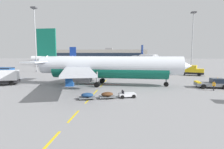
{
  "coord_description": "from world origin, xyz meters",
  "views": [
    {
      "loc": [
        24.07,
        -18.15,
        6.77
      ],
      "look_at": [
        20.28,
        20.63,
        2.39
      ],
      "focal_mm": 30.02,
      "sensor_mm": 36.0,
      "label": 1
    }
  ],
  "objects_px": {
    "catering_truck": "(191,70)",
    "uld_cargo_container": "(70,82)",
    "airliner_foreground": "(106,67)",
    "airliner_far_center": "(147,58)",
    "airliner_mid_left": "(54,59)",
    "ground_power_truck": "(2,77)",
    "ground_crew_worker": "(214,85)",
    "pushback_tug": "(213,83)",
    "baggage_train": "(107,95)",
    "apron_light_mast_far": "(193,34)",
    "apron_light_mast_near": "(35,32)"
  },
  "relations": [
    {
      "from": "airliner_foreground",
      "to": "ground_power_truck",
      "type": "bearing_deg",
      "value": -175.3
    },
    {
      "from": "airliner_far_center",
      "to": "apron_light_mast_near",
      "type": "xyz_separation_m",
      "value": [
        -44.47,
        -50.72,
        10.45
      ]
    },
    {
      "from": "airliner_far_center",
      "to": "catering_truck",
      "type": "bearing_deg",
      "value": -81.45
    },
    {
      "from": "airliner_mid_left",
      "to": "catering_truck",
      "type": "distance_m",
      "value": 78.41
    },
    {
      "from": "baggage_train",
      "to": "apron_light_mast_far",
      "type": "height_order",
      "value": "apron_light_mast_far"
    },
    {
      "from": "pushback_tug",
      "to": "airliner_mid_left",
      "type": "height_order",
      "value": "airliner_mid_left"
    },
    {
      "from": "ground_crew_worker",
      "to": "airliner_mid_left",
      "type": "bearing_deg",
      "value": 130.31
    },
    {
      "from": "pushback_tug",
      "to": "apron_light_mast_near",
      "type": "xyz_separation_m",
      "value": [
        -50.46,
        26.98,
        13.61
      ]
    },
    {
      "from": "pushback_tug",
      "to": "baggage_train",
      "type": "relative_size",
      "value": 0.71
    },
    {
      "from": "airliner_far_center",
      "to": "airliner_mid_left",
      "type": "bearing_deg",
      "value": -169.74
    },
    {
      "from": "catering_truck",
      "to": "apron_light_mast_near",
      "type": "distance_m",
      "value": 54.71
    },
    {
      "from": "pushback_tug",
      "to": "ground_power_truck",
      "type": "distance_m",
      "value": 43.82
    },
    {
      "from": "airliner_foreground",
      "to": "uld_cargo_container",
      "type": "distance_m",
      "value": 8.3
    },
    {
      "from": "airliner_mid_left",
      "to": "airliner_far_center",
      "type": "height_order",
      "value": "airliner_far_center"
    },
    {
      "from": "uld_cargo_container",
      "to": "apron_light_mast_near",
      "type": "relative_size",
      "value": 0.08
    },
    {
      "from": "airliner_foreground",
      "to": "apron_light_mast_far",
      "type": "relative_size",
      "value": 1.54
    },
    {
      "from": "airliner_far_center",
      "to": "ground_crew_worker",
      "type": "distance_m",
      "value": 80.8
    },
    {
      "from": "pushback_tug",
      "to": "ground_power_truck",
      "type": "relative_size",
      "value": 0.83
    },
    {
      "from": "catering_truck",
      "to": "airliner_foreground",
      "type": "bearing_deg",
      "value": -139.27
    },
    {
      "from": "uld_cargo_container",
      "to": "apron_light_mast_near",
      "type": "xyz_separation_m",
      "value": [
        -21.6,
        27.68,
        13.71
      ]
    },
    {
      "from": "pushback_tug",
      "to": "apron_light_mast_near",
      "type": "relative_size",
      "value": 0.26
    },
    {
      "from": "ground_power_truck",
      "to": "ground_crew_worker",
      "type": "xyz_separation_m",
      "value": [
        42.79,
        -2.15,
        -0.66
      ]
    },
    {
      "from": "airliner_foreground",
      "to": "pushback_tug",
      "type": "distance_m",
      "value": 21.64
    },
    {
      "from": "pushback_tug",
      "to": "uld_cargo_container",
      "type": "xyz_separation_m",
      "value": [
        -28.86,
        -0.7,
        -0.1
      ]
    },
    {
      "from": "airliner_mid_left",
      "to": "ground_crew_worker",
      "type": "distance_m",
      "value": 92.67
    },
    {
      "from": "pushback_tug",
      "to": "apron_light_mast_far",
      "type": "height_order",
      "value": "apron_light_mast_far"
    },
    {
      "from": "airliner_foreground",
      "to": "airliner_mid_left",
      "type": "height_order",
      "value": "airliner_foreground"
    },
    {
      "from": "apron_light_mast_far",
      "to": "ground_crew_worker",
      "type": "bearing_deg",
      "value": -101.87
    },
    {
      "from": "apron_light_mast_far",
      "to": "baggage_train",
      "type": "bearing_deg",
      "value": -119.34
    },
    {
      "from": "baggage_train",
      "to": "airliner_far_center",
      "type": "bearing_deg",
      "value": 81.19
    },
    {
      "from": "baggage_train",
      "to": "apron_light_mast_far",
      "type": "distance_m",
      "value": 57.15
    },
    {
      "from": "ground_crew_worker",
      "to": "uld_cargo_container",
      "type": "bearing_deg",
      "value": 175.5
    },
    {
      "from": "ground_crew_worker",
      "to": "apron_light_mast_far",
      "type": "relative_size",
      "value": 0.08
    },
    {
      "from": "airliner_mid_left",
      "to": "baggage_train",
      "type": "distance_m",
      "value": 88.75
    },
    {
      "from": "airliner_foreground",
      "to": "catering_truck",
      "type": "xyz_separation_m",
      "value": [
        23.84,
        20.53,
        -2.3
      ]
    },
    {
      "from": "airliner_mid_left",
      "to": "ground_power_truck",
      "type": "relative_size",
      "value": 4.04
    },
    {
      "from": "ground_power_truck",
      "to": "apron_light_mast_far",
      "type": "relative_size",
      "value": 0.33
    },
    {
      "from": "catering_truck",
      "to": "apron_light_mast_near",
      "type": "relative_size",
      "value": 0.32
    },
    {
      "from": "pushback_tug",
      "to": "ground_crew_worker",
      "type": "height_order",
      "value": "pushback_tug"
    },
    {
      "from": "ground_power_truck",
      "to": "ground_crew_worker",
      "type": "height_order",
      "value": "ground_power_truck"
    },
    {
      "from": "airliner_foreground",
      "to": "apron_light_mast_far",
      "type": "height_order",
      "value": "apron_light_mast_far"
    },
    {
      "from": "catering_truck",
      "to": "uld_cargo_container",
      "type": "distance_m",
      "value": 38.47
    },
    {
      "from": "catering_truck",
      "to": "baggage_train",
      "type": "relative_size",
      "value": 0.85
    },
    {
      "from": "pushback_tug",
      "to": "uld_cargo_container",
      "type": "distance_m",
      "value": 28.87
    },
    {
      "from": "ground_crew_worker",
      "to": "apron_light_mast_near",
      "type": "bearing_deg",
      "value": 148.86
    },
    {
      "from": "airliner_foreground",
      "to": "ground_power_truck",
      "type": "distance_m",
      "value": 22.61
    },
    {
      "from": "pushback_tug",
      "to": "catering_truck",
      "type": "bearing_deg",
      "value": 83.55
    },
    {
      "from": "airliner_far_center",
      "to": "ground_crew_worker",
      "type": "xyz_separation_m",
      "value": [
        4.97,
        -80.59,
        -3.07
      ]
    },
    {
      "from": "pushback_tug",
      "to": "uld_cargo_container",
      "type": "height_order",
      "value": "pushback_tug"
    },
    {
      "from": "airliner_foreground",
      "to": "ground_power_truck",
      "type": "relative_size",
      "value": 4.7
    }
  ]
}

